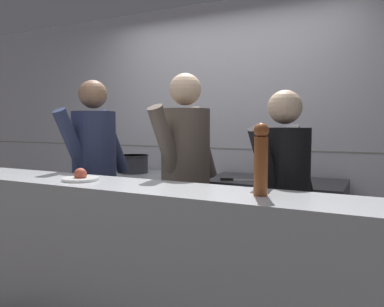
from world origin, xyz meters
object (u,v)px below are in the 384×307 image
(plated_dish_main, at_px, (81,177))
(chef_line, at_px, (283,203))
(oven_range, at_px, (158,219))
(chef_head_cook, at_px, (95,175))
(chef_sous, at_px, (185,180))
(pepper_mill, at_px, (261,158))
(stock_pot, at_px, (134,163))
(sauce_pot, at_px, (183,166))
(chefs_knife, at_px, (237,180))

(plated_dish_main, relative_size, chef_line, 0.14)
(oven_range, bearing_deg, chef_head_cook, -102.03)
(chef_head_cook, distance_m, chef_sous, 0.83)
(plated_dish_main, xyz_separation_m, pepper_mill, (1.16, 0.03, 0.17))
(stock_pot, bearing_deg, chef_head_cook, -79.00)
(sauce_pot, xyz_separation_m, chefs_knife, (0.59, -0.13, -0.08))
(chefs_knife, relative_size, chef_head_cook, 0.19)
(stock_pot, distance_m, chefs_knife, 1.21)
(stock_pot, bearing_deg, chef_sous, -36.45)
(chefs_knife, distance_m, chef_sous, 0.58)
(chefs_knife, bearing_deg, stock_pot, 170.93)
(chef_head_cook, bearing_deg, oven_range, 85.18)
(stock_pot, height_order, plated_dish_main, plated_dish_main)
(plated_dish_main, bearing_deg, pepper_mill, 1.48)
(chef_sous, bearing_deg, chefs_knife, 77.68)
(chef_sous, bearing_deg, sauce_pot, 129.01)
(oven_range, relative_size, pepper_mill, 2.80)
(sauce_pot, bearing_deg, plated_dish_main, -91.42)
(stock_pot, height_order, chef_sous, chef_sous)
(stock_pot, bearing_deg, chefs_knife, -9.07)
(plated_dish_main, bearing_deg, chef_line, 26.71)
(pepper_mill, bearing_deg, oven_range, 137.24)
(pepper_mill, bearing_deg, chef_sous, 140.43)
(sauce_pot, distance_m, chef_sous, 0.76)
(stock_pot, distance_m, chef_sous, 1.22)
(sauce_pot, bearing_deg, stock_pot, 173.94)
(oven_range, bearing_deg, chef_sous, -45.96)
(sauce_pot, relative_size, chef_sous, 0.17)
(pepper_mill, height_order, chef_line, chef_line)
(chef_line, bearing_deg, stock_pot, 173.94)
(pepper_mill, bearing_deg, stock_pot, 142.17)
(oven_range, xyz_separation_m, pepper_mill, (1.42, -1.32, 0.78))
(plated_dish_main, bearing_deg, chef_sous, 57.87)
(sauce_pot, height_order, chefs_knife, sauce_pot)
(sauce_pot, bearing_deg, chef_head_cook, -123.18)
(stock_pot, xyz_separation_m, plated_dish_main, (0.57, -1.37, 0.07))
(sauce_pot, distance_m, pepper_mill, 1.72)
(chef_head_cook, bearing_deg, chef_sous, 9.87)
(sauce_pot, xyz_separation_m, chef_sous, (0.37, -0.66, -0.02))
(chefs_knife, xyz_separation_m, chef_line, (0.53, -0.61, -0.03))
(plated_dish_main, bearing_deg, stock_pot, 112.63)
(oven_range, bearing_deg, stock_pot, 175.12)
(chef_head_cook, height_order, chef_sous, chef_sous)
(chef_line, bearing_deg, chef_sous, -166.79)
(pepper_mill, bearing_deg, plated_dish_main, -178.52)
(chef_head_cook, xyz_separation_m, chef_line, (1.57, -0.03, -0.08))
(stock_pot, relative_size, plated_dish_main, 1.31)
(oven_range, xyz_separation_m, chef_line, (1.41, -0.77, 0.45))
(stock_pot, xyz_separation_m, chef_line, (1.72, -0.80, -0.10))
(oven_range, relative_size, chef_head_cook, 0.58)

